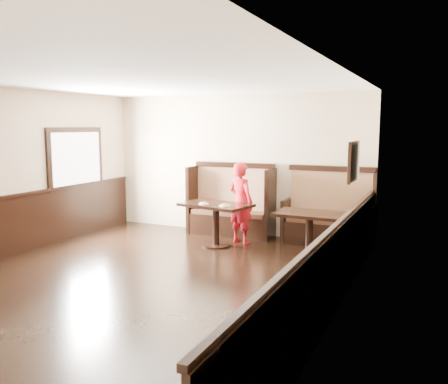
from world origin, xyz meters
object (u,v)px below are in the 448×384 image
Objects in this scene: booth_neighbor at (328,219)px; table_main at (216,213)px; child at (241,203)px; table_neighbor at (309,224)px; booth_main at (232,209)px.

table_main is (-1.83, -0.97, 0.12)m from booth_neighbor.
table_neighbor is at bearing -177.87° from child.
child is at bearing 62.60° from table_main.
booth_neighbor is at bearing -0.05° from booth_main.
table_neighbor is 0.74× the size of child.
booth_neighbor is at bearing -137.72° from child.
table_neighbor is (1.87, -1.08, 0.05)m from booth_main.
table_neighbor is at bearing -29.94° from booth_main.
child is (-1.51, -0.57, 0.28)m from booth_neighbor.
table_neighbor is at bearing -94.36° from booth_neighbor.
child is at bearing -52.26° from booth_main.
booth_neighbor is 1.08m from table_neighbor.
booth_neighbor is 1.47× the size of table_neighbor.
booth_main is 0.98m from table_main.
booth_main reaches higher than table_neighbor.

